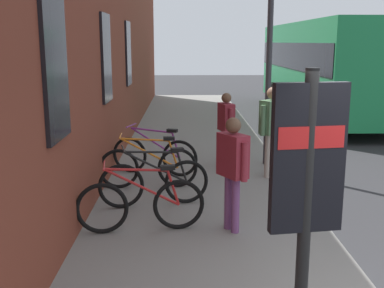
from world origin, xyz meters
name	(u,v)px	position (x,y,z in m)	size (l,w,h in m)	color
ground	(333,176)	(6.00, -1.00, 0.00)	(60.00, 60.00, 0.00)	#2D2D30
sidewalk_pavement	(197,151)	(8.00, 1.75, 0.06)	(24.00, 3.50, 0.12)	gray
station_facade	(114,6)	(8.99, 3.80, 3.58)	(22.00, 0.65, 7.16)	brown
bicycle_far_end	(141,204)	(2.86, 2.64, 0.51)	(0.48, 1.76, 0.97)	black
bicycle_under_window	(155,182)	(3.91, 2.52, 0.51)	(0.56, 1.74, 0.97)	black
bicycle_by_door	(149,167)	(4.87, 2.69, 0.51)	(0.48, 1.77, 0.97)	black
bicycle_nearest_sign	(155,155)	(5.75, 2.63, 0.51)	(0.66, 1.71, 0.97)	black
transit_info_sign	(307,179)	(-0.03, 1.16, 1.72)	(0.16, 0.56, 2.40)	black
city_bus	(323,64)	(13.99, -3.00, 1.92)	(10.51, 2.68, 3.35)	#1E8C4C
pedestrian_by_facade	(226,122)	(6.36, 1.18, 1.07)	(0.57, 0.34, 1.55)	#723F72
pedestrian_crossing_street	(272,123)	(5.56, 0.38, 1.19)	(0.52, 0.54, 1.75)	#B2A599
pedestrian_near_bus	(233,163)	(2.87, 1.40, 1.09)	(0.53, 0.43, 1.59)	#723F72
street_lamp	(271,5)	(6.54, 0.30, 3.41)	(0.28, 0.28, 5.60)	#333338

